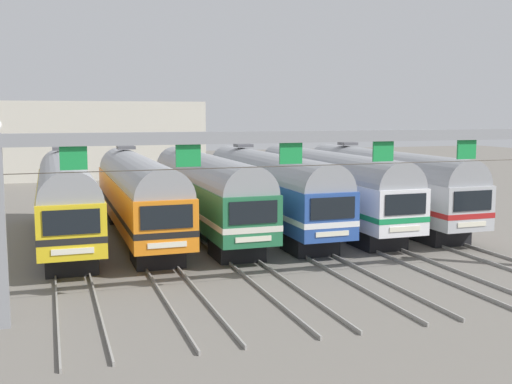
{
  "coord_description": "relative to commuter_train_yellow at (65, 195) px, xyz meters",
  "views": [
    {
      "loc": [
        -10.62,
        -35.21,
        7.14
      ],
      "look_at": [
        1.48,
        0.89,
        2.29
      ],
      "focal_mm": 43.63,
      "sensor_mm": 36.0,
      "label": 1
    }
  ],
  "objects": [
    {
      "name": "commuter_train_orange",
      "position": [
        3.93,
        0.0,
        0.0
      ],
      "size": [
        2.88,
        18.06,
        5.05
      ],
      "color": "orange",
      "rests_on": "ground"
    },
    {
      "name": "commuter_train_stainless",
      "position": [
        19.64,
        0.0,
        0.0
      ],
      "size": [
        2.88,
        18.06,
        5.05
      ],
      "color": "#B2B5BA",
      "rests_on": "ground"
    },
    {
      "name": "commuter_train_blue",
      "position": [
        11.78,
        0.0,
        0.0
      ],
      "size": [
        2.88,
        18.06,
        5.05
      ],
      "color": "#284C9E",
      "rests_on": "ground"
    },
    {
      "name": "commuter_train_green",
      "position": [
        7.85,
        0.0,
        0.0
      ],
      "size": [
        2.88,
        18.06,
        5.05
      ],
      "color": "#236B42",
      "rests_on": "ground"
    },
    {
      "name": "commuter_train_white",
      "position": [
        15.71,
        -0.0,
        -0.0
      ],
      "size": [
        2.88,
        18.06,
        4.77
      ],
      "color": "white",
      "rests_on": "ground"
    },
    {
      "name": "catenary_gantry",
      "position": [
        9.82,
        -13.5,
        2.64
      ],
      "size": [
        24.88,
        0.44,
        6.97
      ],
      "color": "gray",
      "rests_on": "ground"
    },
    {
      "name": "track_bed",
      "position": [
        9.82,
        17.0,
        -2.61
      ],
      "size": [
        21.14,
        70.0,
        0.15
      ],
      "color": "gray",
      "rests_on": "ground"
    },
    {
      "name": "commuter_train_yellow",
      "position": [
        0.0,
        0.0,
        0.0
      ],
      "size": [
        2.88,
        18.06,
        5.05
      ],
      "color": "gold",
      "rests_on": "ground"
    },
    {
      "name": "maintenance_building",
      "position": [
        1.14,
        37.29,
        1.5
      ],
      "size": [
        29.59,
        10.0,
        8.38
      ],
      "primitive_type": "cube",
      "color": "beige",
      "rests_on": "ground"
    },
    {
      "name": "ground_plane",
      "position": [
        9.82,
        0.0,
        -2.69
      ],
      "size": [
        160.0,
        160.0,
        0.0
      ],
      "primitive_type": "plane",
      "color": "slate"
    }
  ]
}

